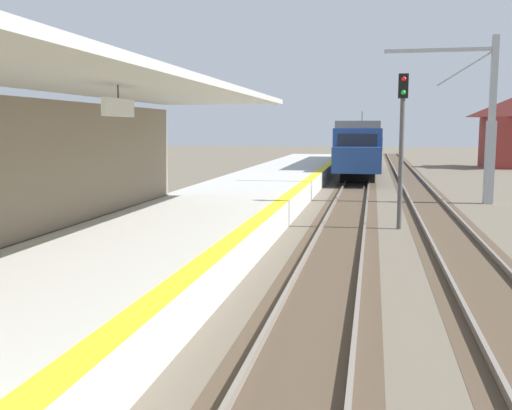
{
  "coord_description": "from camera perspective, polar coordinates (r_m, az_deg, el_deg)",
  "views": [
    {
      "loc": [
        2.84,
        -2.21,
        3.4
      ],
      "look_at": [
        0.89,
        7.58,
        2.1
      ],
      "focal_mm": 41.21,
      "sensor_mm": 36.0,
      "label": 1
    }
  ],
  "objects": [
    {
      "name": "station_platform",
      "position": [
        19.2,
        -5.0,
        -1.44
      ],
      "size": [
        5.0,
        80.0,
        0.91
      ],
      "color": "#B7B5AD",
      "rests_on": "ground"
    },
    {
      "name": "rail_signal_post",
      "position": [
        20.36,
        13.97,
        6.63
      ],
      "size": [
        0.32,
        0.34,
        5.2
      ],
      "color": "#4C4C4C",
      "rests_on": "ground"
    },
    {
      "name": "track_pair_nearest_platform",
      "position": [
        22.48,
        8.75,
        -1.23
      ],
      "size": [
        2.34,
        120.0,
        0.16
      ],
      "color": "#4C3D2D",
      "rests_on": "ground"
    },
    {
      "name": "catenary_pylon_far_side",
      "position": [
        28.53,
        21.3,
        7.33
      ],
      "size": [
        5.0,
        0.4,
        7.5
      ],
      "color": "#9EA3A8",
      "rests_on": "ground"
    },
    {
      "name": "track_pair_middle",
      "position": [
        22.6,
        17.4,
        -1.45
      ],
      "size": [
        2.34,
        120.0,
        0.16
      ],
      "color": "#4C3D2D",
      "rests_on": "ground"
    },
    {
      "name": "approaching_train",
      "position": [
        43.92,
        10.1,
        5.72
      ],
      "size": [
        2.93,
        19.6,
        4.76
      ],
      "color": "navy",
      "rests_on": "ground"
    }
  ]
}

